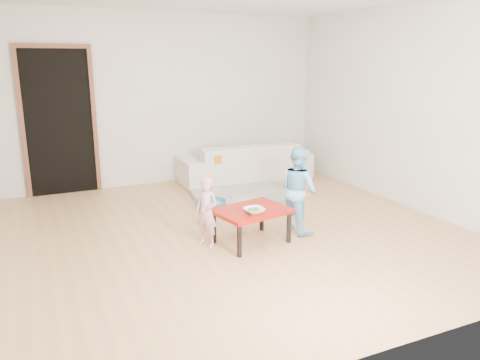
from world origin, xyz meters
TOP-DOWN VIEW (x-y plane):
  - floor at (0.00, 0.00)m, footprint 5.00×5.00m
  - back_wall at (0.00, 2.50)m, footprint 5.00×0.02m
  - right_wall at (2.50, 0.00)m, footprint 0.02×5.00m
  - doorway at (-1.60, 2.48)m, footprint 1.02×0.08m
  - sofa at (1.11, 2.05)m, footprint 2.13×0.89m
  - cushion at (0.66, 1.88)m, footprint 0.51×0.46m
  - red_table at (0.05, -0.39)m, footprint 0.85×0.70m
  - bowl at (0.01, -0.52)m, footprint 0.21×0.21m
  - broccoli at (0.01, -0.52)m, footprint 0.12×0.12m
  - child_pink at (-0.41, -0.27)m, footprint 0.29×0.32m
  - child_blue at (0.68, -0.30)m, footprint 0.43×0.52m
  - basin at (0.06, 0.85)m, footprint 0.39×0.39m
  - blanket at (0.64, 1.24)m, footprint 1.45×1.27m

SIDE VIEW (x-z plane):
  - floor at x=0.00m, z-range -0.01..0.01m
  - blanket at x=0.64m, z-range 0.00..0.07m
  - basin at x=0.06m, z-range 0.00..0.12m
  - red_table at x=0.05m, z-range 0.00..0.38m
  - sofa at x=1.11m, z-range 0.00..0.61m
  - child_pink at x=-0.41m, z-range 0.00..0.73m
  - bowl at x=0.01m, z-range 0.38..0.43m
  - broccoli at x=0.01m, z-range 0.38..0.43m
  - cushion at x=0.66m, z-range 0.40..0.53m
  - child_blue at x=0.68m, z-range 0.00..0.98m
  - doorway at x=-1.60m, z-range -0.03..2.08m
  - back_wall at x=0.00m, z-range 0.00..2.60m
  - right_wall at x=2.50m, z-range 0.00..2.60m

